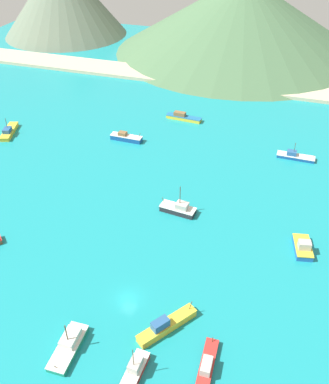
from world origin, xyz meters
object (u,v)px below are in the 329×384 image
Objects in this scene: fishing_boat_5 at (179,209)px; fishing_boat_14 at (295,156)px; fishing_boat_8 at (183,117)px; fishing_boat_6 at (69,345)px; fishing_boat_2 at (126,137)px; fishing_boat_1 at (166,325)px; fishing_boat_12 at (303,247)px; fishing_boat_7 at (207,364)px; fishing_boat_4 at (133,373)px; fishing_boat_0 at (9,131)px.

fishing_boat_5 is 0.83× the size of fishing_boat_14.
fishing_boat_5 is 0.73× the size of fishing_boat_8.
fishing_boat_6 is 0.80× the size of fishing_boat_8.
fishing_boat_5 reaches higher than fishing_boat_2.
fishing_boat_1 is 33.12m from fishing_boat_12.
fishing_boat_1 reaches higher than fishing_boat_7.
fishing_boat_14 is (8.14, 66.77, -0.10)m from fishing_boat_7.
fishing_boat_4 is 0.95× the size of fishing_boat_7.
fishing_boat_4 is 11.14m from fishing_boat_7.
fishing_boat_2 is at bearing 113.22° from fishing_boat_4.
fishing_boat_12 is 0.74× the size of fishing_boat_14.
fishing_boat_0 is at bearing 131.36° from fishing_boat_6.
fishing_boat_12 is (22.24, 35.64, 0.03)m from fishing_boat_4.
fishing_boat_0 is 82.05m from fishing_boat_1.
fishing_boat_8 is (46.09, 24.93, 0.01)m from fishing_boat_0.
fishing_boat_14 is at bearing 96.45° from fishing_boat_12.
fishing_boat_7 is (38.68, -61.95, -0.11)m from fishing_boat_2.
fishing_boat_2 is 1.12× the size of fishing_boat_5.
fishing_boat_4 reaches higher than fishing_boat_6.
fishing_boat_5 reaches higher than fishing_boat_1.
fishing_boat_5 reaches higher than fishing_boat_8.
fishing_boat_12 is (85.11, -24.05, 0.14)m from fishing_boat_0.
fishing_boat_14 is at bearing 54.21° from fishing_boat_5.
fishing_boat_14 reaches higher than fishing_boat_7.
fishing_boat_8 is (-5.36, 83.37, -0.03)m from fishing_boat_6.
fishing_boat_12 is at bearing 68.36° from fishing_boat_7.
fishing_boat_1 is 15.71m from fishing_boat_6.
fishing_boat_2 is 72.69m from fishing_boat_4.
fishing_boat_12 is at bearing -15.78° from fishing_boat_0.
fishing_boat_8 is (-18.77, 75.18, -0.16)m from fishing_boat_1.
fishing_boat_4 is at bearing -104.23° from fishing_boat_14.
fishing_boat_12 is (20.25, 26.20, -0.03)m from fishing_boat_1.
fishing_boat_6 is at bearing -48.64° from fishing_boat_0.
fishing_boat_14 is at bearing 83.04° from fishing_boat_7.
fishing_boat_8 is 62.62m from fishing_boat_12.
fishing_boat_2 is 21.41m from fishing_boat_8.
fishing_boat_7 is at bearing -29.68° from fishing_boat_1.
fishing_boat_0 is 1.26× the size of fishing_boat_7.
fishing_boat_6 reaches higher than fishing_boat_12.
fishing_boat_1 is 1.04× the size of fishing_boat_14.
fishing_boat_4 is 40.00m from fishing_boat_5.
fishing_boat_0 reaches higher than fishing_boat_7.
fishing_boat_4 is 11.49m from fishing_boat_6.
fishing_boat_14 is (34.95, -13.00, -0.15)m from fishing_boat_8.
fishing_boat_5 is 39.35m from fishing_boat_14.
fishing_boat_6 is at bearing 173.80° from fishing_boat_4.
fishing_boat_14 is at bearing 8.38° from fishing_boat_0.
fishing_boat_7 is at bearing -96.96° from fishing_boat_14.
fishing_boat_8 is 37.29m from fishing_boat_14.
fishing_boat_1 is 1.19× the size of fishing_boat_7.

